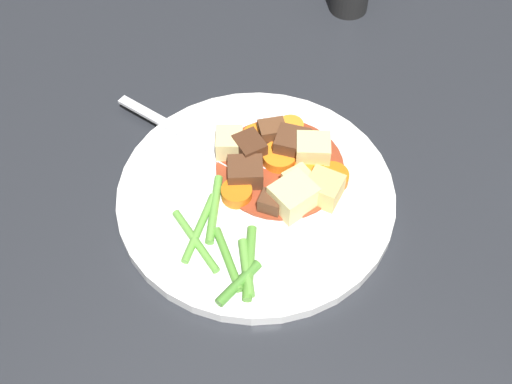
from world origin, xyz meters
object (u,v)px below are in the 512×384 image
object	(u,v)px
carrot_slice_1	(332,178)
fork	(193,138)
potato_chunk_4	(313,152)
carrot_slice_2	(237,193)
carrot_slice_3	(280,158)
potato_chunk_2	(324,189)
potato_chunk_3	(298,182)
meat_chunk_1	(245,173)
carrot_slice_0	(289,138)
meat_chunk_3	(250,150)
carrot_slice_6	(258,138)
potato_chunk_1	(295,193)
carrot_slice_5	(291,127)
meat_chunk_4	(271,203)
meat_chunk_2	(292,146)
potato_chunk_0	(229,144)
meat_chunk_0	(272,134)
dinner_plate	(256,196)
carrot_slice_4	(309,169)

from	to	relation	value
carrot_slice_1	fork	size ratio (longest dim) A/B	0.18
carrot_slice_1	potato_chunk_4	distance (m)	0.03
carrot_slice_2	carrot_slice_3	size ratio (longest dim) A/B	0.87
carrot_slice_1	fork	world-z (taller)	carrot_slice_1
potato_chunk_2	fork	distance (m)	0.14
potato_chunk_3	meat_chunk_1	distance (m)	0.05
carrot_slice_0	potato_chunk_4	world-z (taller)	potato_chunk_4
meat_chunk_3	carrot_slice_6	bearing A→B (deg)	4.12
potato_chunk_1	fork	world-z (taller)	potato_chunk_1
carrot_slice_2	potato_chunk_3	size ratio (longest dim) A/B	1.19
carrot_slice_5	fork	xyz separation A→B (m)	(-0.05, 0.08, -0.00)
carrot_slice_5	meat_chunk_4	bearing A→B (deg)	-168.14
carrot_slice_5	meat_chunk_2	world-z (taller)	meat_chunk_2
potato_chunk_0	meat_chunk_4	world-z (taller)	potato_chunk_0
meat_chunk_1	fork	bearing A→B (deg)	70.06
carrot_slice_1	potato_chunk_4	size ratio (longest dim) A/B	0.99
carrot_slice_1	potato_chunk_0	world-z (taller)	potato_chunk_0
fork	meat_chunk_0	bearing A→B (deg)	-68.54
dinner_plate	potato_chunk_2	distance (m)	0.06
fork	carrot_slice_1	bearing A→B (deg)	-86.96
potato_chunk_1	meat_chunk_2	world-z (taller)	meat_chunk_2
potato_chunk_2	dinner_plate	bearing A→B (deg)	109.25
fork	meat_chunk_1	bearing A→B (deg)	-109.94
carrot_slice_5	potato_chunk_0	xyz separation A→B (m)	(-0.05, 0.04, 0.01)
potato_chunk_3	meat_chunk_3	bearing A→B (deg)	74.90
carrot_slice_3	carrot_slice_6	size ratio (longest dim) A/B	1.09
potato_chunk_1	fork	xyz separation A→B (m)	(0.03, 0.12, -0.01)
dinner_plate	meat_chunk_2	distance (m)	0.06
carrot_slice_5	meat_chunk_0	size ratio (longest dim) A/B	1.01
carrot_slice_1	carrot_slice_3	world-z (taller)	carrot_slice_3
potato_chunk_3	fork	size ratio (longest dim) A/B	0.14
dinner_plate	carrot_slice_1	bearing A→B (deg)	-55.63
carrot_slice_3	fork	xyz separation A→B (m)	(-0.01, 0.09, -0.01)
potato_chunk_0	potato_chunk_2	distance (m)	0.10
carrot_slice_3	potato_chunk_2	bearing A→B (deg)	-111.68
carrot_slice_4	potato_chunk_1	bearing A→B (deg)	-178.79
carrot_slice_4	meat_chunk_3	distance (m)	0.06
carrot_slice_5	carrot_slice_6	world-z (taller)	carrot_slice_6
potato_chunk_4	potato_chunk_0	bearing A→B (deg)	105.59
meat_chunk_4	potato_chunk_4	bearing A→B (deg)	-11.70
carrot_slice_0	carrot_slice_1	bearing A→B (deg)	-116.78
dinner_plate	carrot_slice_0	world-z (taller)	carrot_slice_0
meat_chunk_4	meat_chunk_2	bearing A→B (deg)	6.09
carrot_slice_5	carrot_slice_6	xyz separation A→B (m)	(-0.03, 0.02, 0.00)
carrot_slice_4	carrot_slice_5	xyz separation A→B (m)	(0.04, 0.04, -0.00)
meat_chunk_1	carrot_slice_4	bearing A→B (deg)	-57.07
carrot_slice_4	potato_chunk_4	world-z (taller)	potato_chunk_4
potato_chunk_0	potato_chunk_2	world-z (taller)	same
carrot_slice_5	carrot_slice_6	size ratio (longest dim) A/B	0.84
carrot_slice_4	meat_chunk_3	xyz separation A→B (m)	(-0.01, 0.06, 0.01)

